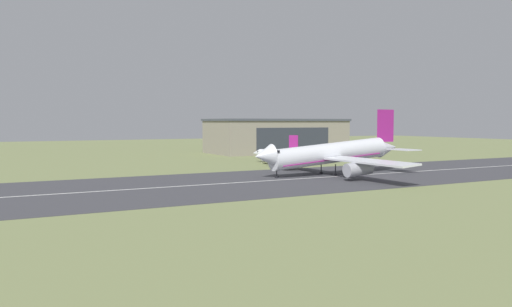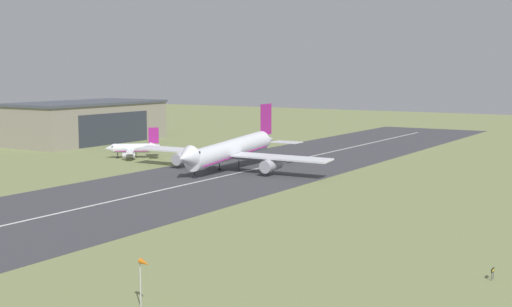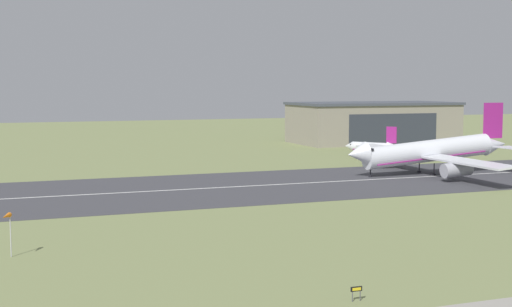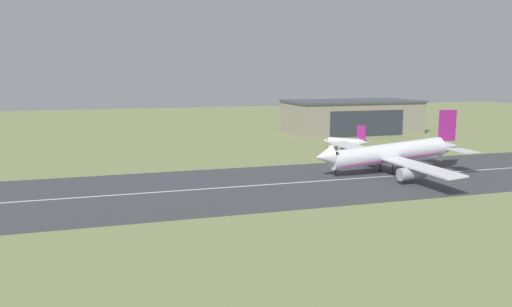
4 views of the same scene
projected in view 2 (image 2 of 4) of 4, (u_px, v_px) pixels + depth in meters
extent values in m
plane|color=#7A8451|center=(373.00, 259.00, 98.76)|extent=(678.39, 678.39, 0.00)
cube|color=#3D3D42|center=(61.00, 213.00, 130.53)|extent=(438.39, 45.85, 0.06)
cube|color=silver|center=(61.00, 212.00, 130.53)|extent=(394.56, 0.70, 0.01)
cube|color=gray|center=(85.00, 123.00, 257.93)|extent=(57.64, 28.19, 13.73)
cube|color=#424751|center=(85.00, 103.00, 257.08)|extent=(58.64, 29.19, 0.90)
cube|color=#2D333D|center=(115.00, 129.00, 250.73)|extent=(34.59, 0.12, 10.99)
cylinder|color=silver|center=(229.00, 150.00, 184.07)|extent=(32.85, 5.21, 7.54)
cone|color=silver|center=(185.00, 157.00, 168.42)|extent=(4.96, 5.10, 5.41)
cone|color=silver|center=(268.00, 140.00, 200.26)|extent=(6.44, 4.60, 5.02)
cube|color=black|center=(192.00, 152.00, 170.42)|extent=(1.15, 4.32, 0.52)
cube|color=#991E7A|center=(229.00, 155.00, 184.24)|extent=(29.23, 4.94, 2.43)
cube|color=silver|center=(180.00, 150.00, 191.89)|extent=(5.31, 26.47, 0.79)
cylinder|color=#A8A8B2|center=(183.00, 158.00, 190.12)|extent=(6.83, 3.18, 3.64)
cube|color=silver|center=(281.00, 158.00, 175.37)|extent=(5.31, 26.47, 0.79)
cylinder|color=#A8A8B2|center=(271.00, 165.00, 175.82)|extent=(6.83, 3.18, 3.64)
cube|color=#991E7A|center=(266.00, 119.00, 198.80)|extent=(5.53, 0.30, 8.63)
cube|color=silver|center=(247.00, 140.00, 203.21)|extent=(4.86, 7.79, 0.24)
cube|color=silver|center=(287.00, 142.00, 196.48)|extent=(4.86, 7.79, 0.24)
cylinder|color=black|center=(195.00, 172.00, 171.83)|extent=(0.24, 0.24, 2.92)
cylinder|color=black|center=(195.00, 177.00, 171.97)|extent=(0.84, 0.84, 0.44)
cylinder|color=black|center=(219.00, 165.00, 186.01)|extent=(0.24, 0.24, 2.92)
cylinder|color=black|center=(219.00, 169.00, 186.16)|extent=(0.84, 0.84, 0.44)
cylinder|color=black|center=(239.00, 166.00, 182.82)|extent=(0.24, 0.24, 2.92)
cylinder|color=black|center=(239.00, 171.00, 182.96)|extent=(0.84, 0.84, 0.44)
cylinder|color=silver|center=(132.00, 148.00, 211.14)|extent=(8.83, 10.05, 2.77)
cone|color=silver|center=(109.00, 148.00, 210.33)|extent=(3.73, 3.68, 2.77)
cone|color=silver|center=(155.00, 146.00, 211.94)|extent=(4.03, 4.16, 2.50)
cube|color=black|center=(114.00, 147.00, 210.43)|extent=(2.53, 2.33, 0.44)
cube|color=#991E7A|center=(132.00, 151.00, 211.22)|extent=(8.06, 9.13, 0.20)
cube|color=silver|center=(132.00, 148.00, 216.54)|extent=(7.59, 6.64, 0.40)
cylinder|color=#A8A8B2|center=(131.00, 152.00, 215.98)|extent=(3.60, 3.89, 1.72)
cube|color=silver|center=(130.00, 152.00, 205.80)|extent=(7.59, 6.64, 0.40)
cylinder|color=#A8A8B2|center=(129.00, 155.00, 206.52)|extent=(3.60, 3.89, 1.72)
cube|color=#991E7A|center=(154.00, 135.00, 211.50)|extent=(2.11, 2.53, 4.72)
cube|color=silver|center=(155.00, 145.00, 215.39)|extent=(4.96, 4.72, 0.24)
cube|color=silver|center=(155.00, 148.00, 208.47)|extent=(4.96, 4.72, 0.24)
cylinder|color=black|center=(118.00, 156.00, 210.88)|extent=(0.24, 0.24, 1.56)
cylinder|color=black|center=(118.00, 158.00, 210.95)|extent=(0.84, 0.84, 0.44)
cylinder|color=black|center=(133.00, 155.00, 213.07)|extent=(0.24, 0.24, 1.56)
cylinder|color=black|center=(133.00, 157.00, 213.13)|extent=(0.84, 0.84, 0.44)
cylinder|color=black|center=(133.00, 156.00, 209.78)|extent=(0.24, 0.24, 1.56)
cylinder|color=black|center=(133.00, 158.00, 209.85)|extent=(0.84, 0.84, 0.44)
cylinder|color=#B7B7BC|center=(140.00, 283.00, 78.48)|extent=(0.14, 0.14, 5.49)
cone|color=orange|center=(145.00, 263.00, 77.22)|extent=(1.38, 2.14, 0.60)
cylinder|color=#4C4C51|center=(492.00, 277.00, 88.52)|extent=(0.10, 0.10, 0.99)
cylinder|color=#4C4C51|center=(493.00, 275.00, 89.23)|extent=(0.10, 0.10, 0.99)
cube|color=black|center=(493.00, 270.00, 88.79)|extent=(1.22, 0.12, 0.47)
cube|color=yellow|center=(493.00, 270.00, 88.76)|extent=(0.92, 0.02, 0.28)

